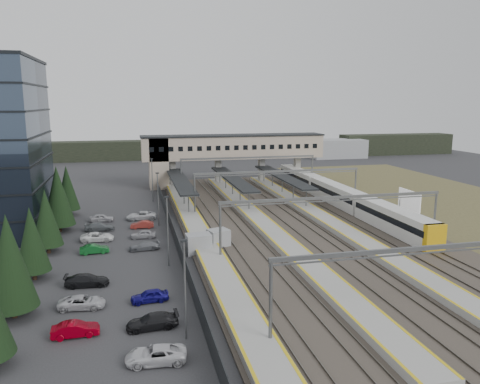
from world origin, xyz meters
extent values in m
plane|color=#2B2B2D|center=(0.00, 0.00, 0.00)|extent=(220.00, 220.00, 0.00)
cylinder|color=black|center=(-22.00, -18.00, 0.60)|extent=(0.44, 0.44, 1.20)
cone|color=black|center=(-22.00, -18.00, 5.10)|extent=(4.26, 4.26, 8.20)
cylinder|color=black|center=(-22.00, -9.00, 0.60)|extent=(0.44, 0.44, 1.20)
cone|color=black|center=(-22.00, -9.00, 4.40)|extent=(3.54, 3.54, 6.80)
cylinder|color=black|center=(-22.00, 0.00, 0.60)|extent=(0.44, 0.44, 1.20)
cone|color=black|center=(-22.00, 0.00, 4.50)|extent=(3.64, 3.64, 7.00)
cylinder|color=black|center=(-22.00, 10.00, 0.60)|extent=(0.44, 0.44, 1.20)
cone|color=black|center=(-22.00, 10.00, 5.25)|extent=(4.42, 4.42, 8.50)
cylinder|color=black|center=(-22.00, 20.00, 0.60)|extent=(0.44, 0.44, 1.20)
cone|color=black|center=(-22.00, 20.00, 4.60)|extent=(3.74, 3.74, 7.20)
imported|color=maroon|center=(-16.50, -22.70, 0.61)|extent=(3.74, 1.46, 1.21)
imported|color=#BCBBC0|center=(-16.50, -17.40, 0.57)|extent=(4.30, 2.30, 1.15)
imported|color=black|center=(-16.50, -12.10, 0.63)|extent=(4.44, 2.03, 1.26)
imported|color=#125822|center=(-16.50, -1.50, 0.57)|extent=(3.57, 1.49, 1.15)
imported|color=white|center=(-16.50, 3.80, 0.60)|extent=(4.38, 2.13, 1.20)
imported|color=slate|center=(-16.50, 9.10, 0.61)|extent=(4.26, 1.87, 1.22)
imported|color=#B2B1B6|center=(-16.50, 14.40, 0.62)|extent=(3.68, 1.59, 1.24)
imported|color=silver|center=(-10.50, -28.00, 0.61)|extent=(4.53, 2.38, 1.22)
imported|color=black|center=(-10.50, -22.70, 0.62)|extent=(4.36, 2.00, 1.24)
imported|color=navy|center=(-10.50, -17.40, 0.59)|extent=(3.62, 1.76, 1.19)
imported|color=slate|center=(-10.50, -1.50, 0.55)|extent=(3.92, 1.83, 1.11)
imported|color=#A7A6AB|center=(-10.50, 3.80, 0.58)|extent=(3.48, 1.59, 1.16)
imported|color=maroon|center=(-10.50, 9.10, 0.56)|extent=(3.43, 1.34, 1.11)
imported|color=silver|center=(-10.50, 14.40, 0.64)|extent=(4.69, 2.26, 1.29)
cylinder|color=slate|center=(-8.00, -25.00, 4.00)|extent=(0.16, 0.16, 8.00)
cube|color=black|center=(-8.00, -25.00, 8.00)|extent=(0.50, 0.25, 0.15)
cylinder|color=slate|center=(-8.00, -8.00, 4.00)|extent=(0.16, 0.16, 8.00)
cube|color=black|center=(-8.00, -8.00, 8.00)|extent=(0.50, 0.25, 0.15)
cylinder|color=slate|center=(-8.00, 10.00, 4.00)|extent=(0.16, 0.16, 8.00)
cube|color=black|center=(-8.00, 10.00, 8.00)|extent=(0.50, 0.25, 0.15)
cylinder|color=slate|center=(-8.00, 28.00, 4.00)|extent=(0.16, 0.16, 8.00)
cube|color=black|center=(-8.00, 28.00, 8.00)|extent=(0.50, 0.25, 0.15)
cube|color=#26282B|center=(-6.50, 5.00, 1.00)|extent=(0.08, 90.00, 2.00)
cube|color=#929498|center=(-4.06, -4.49, 1.24)|extent=(3.11, 2.37, 2.47)
cube|color=#929498|center=(-1.18, -2.37, 1.15)|extent=(3.02, 2.75, 2.30)
cube|color=#3A352D|center=(12.00, 5.00, 0.10)|extent=(34.00, 90.00, 0.20)
cube|color=#59544C|center=(-0.72, 5.00, 0.28)|extent=(0.08, 90.00, 0.14)
cube|color=#59544C|center=(0.72, 5.00, 0.28)|extent=(0.08, 90.00, 0.14)
cube|color=#59544C|center=(3.28, 5.00, 0.28)|extent=(0.08, 90.00, 0.14)
cube|color=#59544C|center=(4.72, 5.00, 0.28)|extent=(0.08, 90.00, 0.14)
cube|color=#59544C|center=(9.28, 5.00, 0.28)|extent=(0.08, 90.00, 0.14)
cube|color=#59544C|center=(10.72, 5.00, 0.28)|extent=(0.08, 90.00, 0.14)
cube|color=#59544C|center=(13.28, 5.00, 0.28)|extent=(0.08, 90.00, 0.14)
cube|color=#59544C|center=(14.72, 5.00, 0.28)|extent=(0.08, 90.00, 0.14)
cube|color=#59544C|center=(19.28, 5.00, 0.28)|extent=(0.08, 90.00, 0.14)
cube|color=#59544C|center=(20.72, 5.00, 0.28)|extent=(0.08, 90.00, 0.14)
cube|color=#59544C|center=(23.28, 5.00, 0.28)|extent=(0.08, 90.00, 0.14)
cube|color=#59544C|center=(24.72, 5.00, 0.28)|extent=(0.08, 90.00, 0.14)
cube|color=#979791|center=(-3.00, 5.00, 0.45)|extent=(3.20, 82.00, 0.90)
cube|color=gold|center=(-4.45, 5.00, 0.91)|extent=(0.25, 82.00, 0.02)
cube|color=gold|center=(-1.55, 5.00, 0.91)|extent=(0.25, 82.00, 0.02)
cube|color=#979791|center=(7.00, 5.00, 0.45)|extent=(3.20, 82.00, 0.90)
cube|color=gold|center=(5.55, 5.00, 0.91)|extent=(0.25, 82.00, 0.02)
cube|color=gold|center=(8.45, 5.00, 0.91)|extent=(0.25, 82.00, 0.02)
cube|color=#979791|center=(17.00, 5.00, 0.45)|extent=(3.20, 82.00, 0.90)
cube|color=gold|center=(15.55, 5.00, 0.91)|extent=(0.25, 82.00, 0.02)
cube|color=gold|center=(18.45, 5.00, 0.91)|extent=(0.25, 82.00, 0.02)
cube|color=black|center=(-3.00, 27.00, 4.00)|extent=(3.00, 30.00, 0.25)
cube|color=slate|center=(-3.00, 27.00, 3.85)|extent=(3.10, 30.00, 0.12)
cylinder|color=slate|center=(-3.00, 14.00, 2.40)|extent=(0.20, 0.20, 3.10)
cylinder|color=slate|center=(-3.00, 20.50, 2.40)|extent=(0.20, 0.20, 3.10)
cylinder|color=slate|center=(-3.00, 27.00, 2.40)|extent=(0.20, 0.20, 3.10)
cylinder|color=slate|center=(-3.00, 33.50, 2.40)|extent=(0.20, 0.20, 3.10)
cylinder|color=slate|center=(-3.00, 40.00, 2.40)|extent=(0.20, 0.20, 3.10)
cube|color=black|center=(7.00, 27.00, 4.00)|extent=(3.00, 30.00, 0.25)
cube|color=slate|center=(7.00, 27.00, 3.85)|extent=(3.10, 30.00, 0.12)
cylinder|color=slate|center=(7.00, 14.00, 2.40)|extent=(0.20, 0.20, 3.10)
cylinder|color=slate|center=(7.00, 20.50, 2.40)|extent=(0.20, 0.20, 3.10)
cylinder|color=slate|center=(7.00, 27.00, 2.40)|extent=(0.20, 0.20, 3.10)
cylinder|color=slate|center=(7.00, 33.50, 2.40)|extent=(0.20, 0.20, 3.10)
cylinder|color=slate|center=(7.00, 40.00, 2.40)|extent=(0.20, 0.20, 3.10)
cube|color=black|center=(17.00, 27.00, 4.00)|extent=(3.00, 30.00, 0.25)
cube|color=slate|center=(17.00, 27.00, 3.85)|extent=(3.10, 30.00, 0.12)
cylinder|color=slate|center=(17.00, 14.00, 2.40)|extent=(0.20, 0.20, 3.10)
cylinder|color=slate|center=(17.00, 20.50, 2.40)|extent=(0.20, 0.20, 3.10)
cylinder|color=slate|center=(17.00, 27.00, 2.40)|extent=(0.20, 0.20, 3.10)
cylinder|color=slate|center=(17.00, 33.50, 2.40)|extent=(0.20, 0.20, 3.10)
cylinder|color=slate|center=(17.00, 40.00, 2.40)|extent=(0.20, 0.20, 3.10)
cube|color=tan|center=(10.50, 42.00, 8.50)|extent=(40.00, 6.00, 5.00)
cube|color=black|center=(10.50, 42.00, 11.05)|extent=(40.40, 6.40, 0.30)
cube|color=tan|center=(-6.00, 42.00, 5.50)|extent=(4.00, 6.00, 11.00)
cube|color=black|center=(-7.50, 38.98, 8.60)|extent=(1.00, 0.06, 1.00)
cube|color=black|center=(-5.50, 38.98, 8.60)|extent=(1.00, 0.06, 1.00)
cube|color=black|center=(-3.50, 38.98, 8.60)|extent=(1.00, 0.06, 1.00)
cube|color=black|center=(-1.50, 38.98, 8.60)|extent=(1.00, 0.06, 1.00)
cube|color=black|center=(0.50, 38.98, 8.60)|extent=(1.00, 0.06, 1.00)
cube|color=black|center=(2.50, 38.98, 8.60)|extent=(1.00, 0.06, 1.00)
cube|color=black|center=(4.50, 38.98, 8.60)|extent=(1.00, 0.06, 1.00)
cube|color=black|center=(6.50, 38.98, 8.60)|extent=(1.00, 0.06, 1.00)
cube|color=black|center=(8.50, 38.98, 8.60)|extent=(1.00, 0.06, 1.00)
cube|color=black|center=(10.50, 38.98, 8.60)|extent=(1.00, 0.06, 1.00)
cube|color=black|center=(12.50, 38.98, 8.60)|extent=(1.00, 0.06, 1.00)
cube|color=black|center=(14.50, 38.98, 8.60)|extent=(1.00, 0.06, 1.00)
cube|color=black|center=(16.50, 38.98, 8.60)|extent=(1.00, 0.06, 1.00)
cube|color=black|center=(18.50, 38.98, 8.60)|extent=(1.00, 0.06, 1.00)
cube|color=black|center=(20.50, 38.98, 8.60)|extent=(1.00, 0.06, 1.00)
cube|color=black|center=(22.50, 38.98, 8.60)|extent=(1.00, 0.06, 1.00)
cube|color=black|center=(24.50, 38.98, 8.60)|extent=(1.00, 0.06, 1.00)
cube|color=black|center=(26.50, 38.98, 8.60)|extent=(1.00, 0.06, 1.00)
cube|color=black|center=(28.50, 38.98, 8.60)|extent=(1.00, 0.06, 1.00)
cube|color=#979791|center=(-4.50, 42.00, 3.00)|extent=(1.20, 1.60, 6.00)
cube|color=#979791|center=(-3.00, 42.00, 3.00)|extent=(1.20, 1.60, 6.00)
cube|color=#979791|center=(7.00, 42.00, 3.00)|extent=(1.20, 1.60, 6.00)
cube|color=#979791|center=(17.00, 42.00, 3.00)|extent=(1.20, 1.60, 6.00)
cube|color=#979791|center=(25.50, 42.00, 3.00)|extent=(1.20, 1.60, 6.00)
cylinder|color=slate|center=(-2.00, -28.00, 3.50)|extent=(0.28, 0.28, 7.00)
cube|color=slate|center=(12.00, -28.00, 7.00)|extent=(28.40, 0.25, 0.35)
cube|color=slate|center=(12.00, -28.00, 6.60)|extent=(28.40, 0.12, 0.12)
cylinder|color=slate|center=(-2.00, -8.00, 3.50)|extent=(0.28, 0.28, 7.00)
cylinder|color=slate|center=(26.00, -8.00, 3.50)|extent=(0.28, 0.28, 7.00)
cube|color=slate|center=(12.00, -8.00, 7.00)|extent=(28.40, 0.25, 0.35)
cube|color=slate|center=(12.00, -8.00, 6.60)|extent=(28.40, 0.12, 0.12)
cylinder|color=slate|center=(-2.00, 14.00, 3.50)|extent=(0.28, 0.28, 7.00)
cylinder|color=slate|center=(26.00, 14.00, 3.50)|extent=(0.28, 0.28, 7.00)
cube|color=slate|center=(12.00, 14.00, 7.00)|extent=(28.40, 0.25, 0.35)
cube|color=slate|center=(12.00, 14.00, 6.60)|extent=(28.40, 0.12, 0.12)
cylinder|color=slate|center=(-2.00, 34.00, 3.50)|extent=(0.28, 0.28, 7.00)
cylinder|color=slate|center=(26.00, 34.00, 3.50)|extent=(0.28, 0.28, 7.00)
cube|color=slate|center=(12.00, 34.00, 7.00)|extent=(28.40, 0.25, 0.35)
cube|color=slate|center=(12.00, 34.00, 6.60)|extent=(28.40, 0.12, 0.12)
cube|color=silver|center=(24.00, -1.88, 2.00)|extent=(2.67, 18.46, 3.43)
cube|color=black|center=(24.00, -1.88, 2.38)|extent=(2.73, 17.86, 0.86)
cube|color=slate|center=(24.00, -1.88, 0.52)|extent=(2.29, 17.06, 0.48)
cube|color=silver|center=(24.00, 17.18, 2.00)|extent=(2.67, 18.46, 3.43)
cube|color=black|center=(24.00, 17.18, 2.38)|extent=(2.73, 17.86, 0.86)
cube|color=slate|center=(24.00, 17.18, 0.52)|extent=(2.29, 17.06, 0.48)
cube|color=silver|center=(24.00, 36.23, 2.00)|extent=(2.67, 18.46, 3.43)
cube|color=black|center=(24.00, 36.23, 2.38)|extent=(2.73, 17.86, 0.86)
cube|color=slate|center=(24.00, 36.23, 0.52)|extent=(2.29, 17.06, 0.48)
cube|color=gold|center=(24.00, -11.01, 2.00)|extent=(2.69, 0.90, 3.43)
cylinder|color=slate|center=(29.58, 0.75, 1.58)|extent=(0.20, 0.20, 3.16)
cylinder|color=slate|center=(29.58, 5.68, 1.58)|extent=(0.20, 0.20, 3.16)
cube|color=silver|center=(29.58, 3.22, 3.54)|extent=(0.26, 5.93, 2.96)
cube|color=black|center=(-10.00, 95.00, 3.00)|extent=(60.00, 8.00, 6.00)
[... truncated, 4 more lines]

